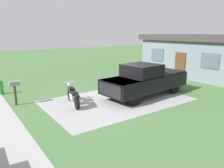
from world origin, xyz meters
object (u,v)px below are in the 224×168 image
at_px(motorcycle, 73,96).
at_px(mailbox, 15,87).
at_px(neighbor_house, 199,55).
at_px(fire_hydrant, 1,87).
at_px(pickup_truck, 147,80).

relative_size(motorcycle, mailbox, 1.74).
height_order(mailbox, neighbor_house, neighbor_house).
relative_size(fire_hydrant, mailbox, 0.69).
xyz_separation_m(fire_hydrant, mailbox, (2.72, 0.28, 0.55)).
xyz_separation_m(motorcycle, fire_hydrant, (-4.32, -2.73, -0.05)).
xyz_separation_m(motorcycle, pickup_truck, (0.93, 4.32, 0.48)).
distance_m(motorcycle, pickup_truck, 4.44).
bearing_deg(mailbox, motorcycle, 56.90).
bearing_deg(neighbor_house, pickup_truck, -76.33).
bearing_deg(fire_hydrant, motorcycle, 32.34).
bearing_deg(motorcycle, mailbox, -123.10).
height_order(fire_hydrant, neighbor_house, neighbor_house).
bearing_deg(pickup_truck, fire_hydrant, -126.67).
relative_size(pickup_truck, mailbox, 4.59).
bearing_deg(motorcycle, fire_hydrant, -147.66).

